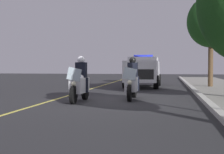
{
  "coord_description": "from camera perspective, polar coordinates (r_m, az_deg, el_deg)",
  "views": [
    {
      "loc": [
        12.02,
        2.2,
        1.34
      ],
      "look_at": [
        -0.19,
        0.0,
        0.9
      ],
      "focal_mm": 49.71,
      "sensor_mm": 36.0,
      "label": 1
    }
  ],
  "objects": [
    {
      "name": "police_motorcycle_lead_left",
      "position": [
        11.67,
        -5.96,
        -1.13
      ],
      "size": [
        2.14,
        0.56,
        1.72
      ],
      "color": "black",
      "rests_on": "ground"
    },
    {
      "name": "ground_plane",
      "position": [
        12.29,
        -0.16,
        -4.23
      ],
      "size": [
        80.0,
        80.0,
        0.0
      ],
      "primitive_type": "plane",
      "color": "#28282B"
    },
    {
      "name": "police_suv",
      "position": [
        19.72,
        5.76,
        1.22
      ],
      "size": [
        4.93,
        2.14,
        2.05
      ],
      "color": "silver",
      "rests_on": "ground"
    },
    {
      "name": "curb_strip",
      "position": [
        12.16,
        16.63,
        -4.03
      ],
      "size": [
        48.0,
        0.24,
        0.15
      ],
      "primitive_type": "cube",
      "color": "#B7B5AD",
      "rests_on": "ground"
    },
    {
      "name": "lane_stripe_center",
      "position": [
        12.87,
        -9.97,
        -3.96
      ],
      "size": [
        48.0,
        0.12,
        0.01
      ],
      "primitive_type": "cube",
      "color": "#E0D14C",
      "rests_on": "ground"
    },
    {
      "name": "tree_far_back",
      "position": [
        19.95,
        17.76,
        9.63
      ],
      "size": [
        2.88,
        2.88,
        5.5
      ],
      "color": "#4C3823",
      "rests_on": "sidewalk_strip"
    },
    {
      "name": "police_motorcycle_lead_right",
      "position": [
        12.43,
        3.7,
        -0.93
      ],
      "size": [
        2.14,
        0.56,
        1.72
      ],
      "color": "black",
      "rests_on": "ground"
    }
  ]
}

